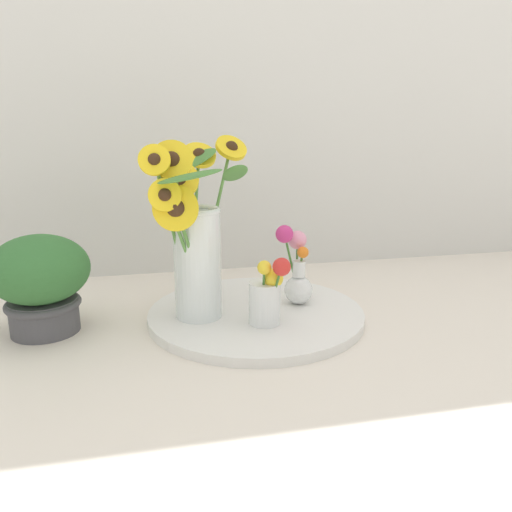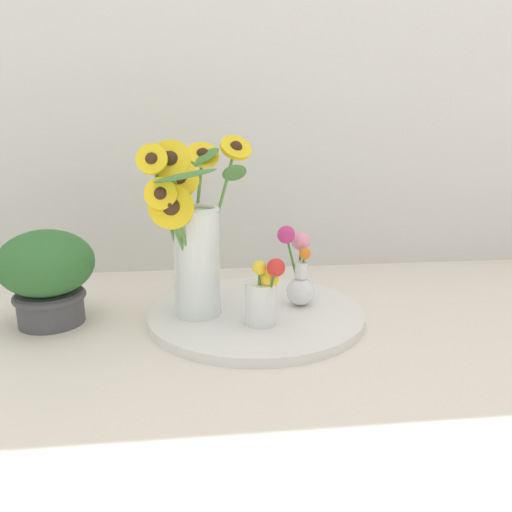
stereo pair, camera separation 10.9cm
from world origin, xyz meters
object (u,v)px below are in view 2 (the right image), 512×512
Objects in this scene: vase_bulb_right at (299,272)px; mason_jar_sunflowers at (194,238)px; potted_plant at (47,273)px; vase_small_center at (264,294)px; serving_tray at (256,314)px.

mason_jar_sunflowers is at bearing -172.11° from vase_bulb_right.
potted_plant is at bearing -179.92° from vase_bulb_right.
vase_small_center is 0.72× the size of potted_plant.
mason_jar_sunflowers is at bearing 151.50° from vase_small_center.
serving_tray is 1.24× the size of mason_jar_sunflowers.
mason_jar_sunflowers is at bearing -5.69° from potted_plant.
vase_small_center is at bearing -131.27° from vase_bulb_right.
serving_tray is 0.11m from vase_small_center.
vase_small_center is 0.14m from vase_bulb_right.
vase_small_center is at bearing -28.50° from mason_jar_sunflowers.
mason_jar_sunflowers is 2.08× the size of vase_bulb_right.
serving_tray is 3.21× the size of vase_small_center.
serving_tray is 0.14m from vase_bulb_right.
vase_small_center is 0.47m from potted_plant.
mason_jar_sunflowers reaches higher than serving_tray.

